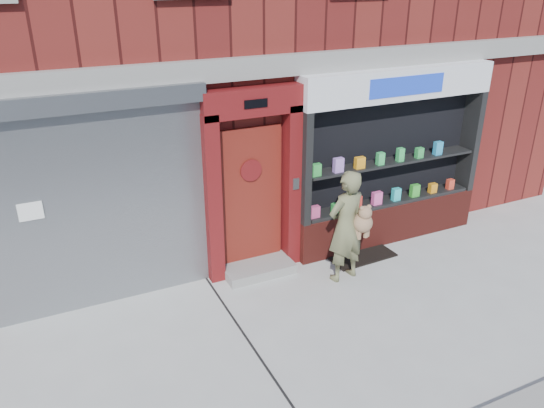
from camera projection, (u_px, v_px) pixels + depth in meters
ground at (359, 319)px, 7.26m from camera, size 80.00×80.00×0.00m
shutter_bay at (94, 191)px, 6.98m from camera, size 3.10×0.30×3.04m
red_door_bay at (253, 184)px, 7.91m from camera, size 1.52×0.58×2.90m
pharmacy_bay at (390, 166)px, 8.89m from camera, size 3.50×0.41×3.00m
woman at (347, 226)px, 7.89m from camera, size 0.75×0.52×1.77m
doormat at (357, 253)px, 8.94m from camera, size 1.13×0.81×0.03m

